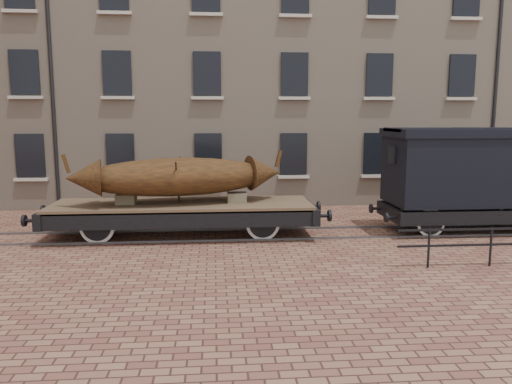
{
  "coord_description": "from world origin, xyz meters",
  "views": [
    {
      "loc": [
        -2.24,
        -15.36,
        3.7
      ],
      "look_at": [
        -0.92,
        0.5,
        1.3
      ],
      "focal_mm": 35.0,
      "sensor_mm": 36.0,
      "label": 1
    }
  ],
  "objects": [
    {
      "name": "ground",
      "position": [
        0.0,
        0.0,
        0.0
      ],
      "size": [
        90.0,
        90.0,
        0.0
      ],
      "primitive_type": "plane",
      "color": "brown"
    },
    {
      "name": "goods_van",
      "position": [
        6.19,
        -0.0,
        2.1
      ],
      "size": [
        6.49,
        2.37,
        3.36
      ],
      "color": "black",
      "rests_on": "ground"
    },
    {
      "name": "warehouse_cream",
      "position": [
        3.0,
        9.99,
        7.0
      ],
      "size": [
        40.0,
        10.19,
        14.0
      ],
      "color": "#C0AB93",
      "rests_on": "ground"
    },
    {
      "name": "rail_track",
      "position": [
        0.0,
        0.0,
        0.03
      ],
      "size": [
        30.0,
        1.52,
        0.06
      ],
      "color": "#59595E",
      "rests_on": "ground"
    },
    {
      "name": "flatcar_wagon",
      "position": [
        -3.26,
        0.0,
        0.85
      ],
      "size": [
        9.02,
        2.45,
        1.36
      ],
      "color": "brown",
      "rests_on": "ground"
    },
    {
      "name": "iron_boat",
      "position": [
        -3.36,
        -0.0,
        1.89
      ],
      "size": [
        6.65,
        2.88,
        1.59
      ],
      "color": "#5B3515",
      "rests_on": "flatcar_wagon"
    }
  ]
}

